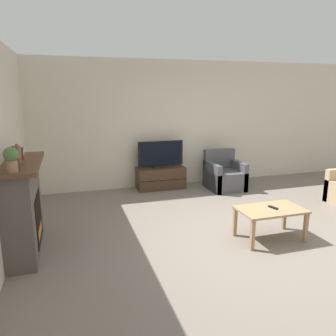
# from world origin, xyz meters

# --- Properties ---
(ground_plane) EXTENTS (24.00, 24.00, 0.00)m
(ground_plane) POSITION_xyz_m (0.00, 0.00, 0.00)
(ground_plane) COLOR slate
(wall_back) EXTENTS (12.00, 0.06, 2.70)m
(wall_back) POSITION_xyz_m (0.00, 3.03, 1.35)
(wall_back) COLOR beige
(wall_back) RESTS_ON ground
(fireplace) EXTENTS (0.46, 1.37, 1.19)m
(fireplace) POSITION_xyz_m (-3.01, 0.51, 0.61)
(fireplace) COLOR #564C47
(fireplace) RESTS_ON ground
(mantel_vase_left) EXTENTS (0.10, 0.10, 0.26)m
(mantel_vase_left) POSITION_xyz_m (-2.99, 0.10, 1.31)
(mantel_vase_left) COLOR #512D23
(mantel_vase_left) RESTS_ON fireplace
(mantel_vase_centre_left) EXTENTS (0.08, 0.08, 0.24)m
(mantel_vase_centre_left) POSITION_xyz_m (-2.99, 0.41, 1.30)
(mantel_vase_centre_left) COLOR #994C3D
(mantel_vase_centre_left) RESTS_ON fireplace
(mantel_clock) EXTENTS (0.08, 0.11, 0.15)m
(mantel_clock) POSITION_xyz_m (-2.99, 0.65, 1.27)
(mantel_clock) COLOR brown
(mantel_clock) RESTS_ON fireplace
(potted_plant) EXTENTS (0.16, 0.16, 0.27)m
(potted_plant) POSITION_xyz_m (-2.99, -0.07, 1.35)
(potted_plant) COLOR #936B4C
(potted_plant) RESTS_ON fireplace
(tv_stand) EXTENTS (1.02, 0.44, 0.47)m
(tv_stand) POSITION_xyz_m (-0.55, 2.74, 0.23)
(tv_stand) COLOR #422D1E
(tv_stand) RESTS_ON ground
(tv) EXTENTS (0.97, 0.18, 0.57)m
(tv) POSITION_xyz_m (-0.55, 2.74, 0.73)
(tv) COLOR black
(tv) RESTS_ON tv_stand
(armchair) EXTENTS (0.70, 0.76, 0.82)m
(armchair) POSITION_xyz_m (0.75, 2.34, 0.27)
(armchair) COLOR #4C4C51
(armchair) RESTS_ON ground
(coffee_table) EXTENTS (0.91, 0.55, 0.45)m
(coffee_table) POSITION_xyz_m (0.22, -0.11, 0.39)
(coffee_table) COLOR #A37F56
(coffee_table) RESTS_ON ground
(remote) EXTENTS (0.08, 0.16, 0.02)m
(remote) POSITION_xyz_m (0.26, -0.11, 0.46)
(remote) COLOR black
(remote) RESTS_ON coffee_table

